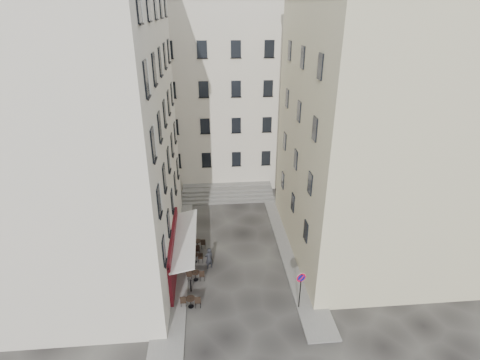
{
  "coord_description": "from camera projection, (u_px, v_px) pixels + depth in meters",
  "views": [
    {
      "loc": [
        -1.67,
        -20.92,
        17.45
      ],
      "look_at": [
        0.5,
        4.0,
        5.81
      ],
      "focal_mm": 28.0,
      "sensor_mm": 36.0,
      "label": 1
    }
  ],
  "objects": [
    {
      "name": "ground",
      "position": [
        238.0,
        279.0,
        26.39
      ],
      "size": [
        90.0,
        90.0,
        0.0
      ],
      "primitive_type": "plane",
      "color": "black",
      "rests_on": "ground"
    },
    {
      "name": "cafe_storefront",
      "position": [
        175.0,
        251.0,
        26.16
      ],
      "size": [
        1.74,
        7.3,
        3.5
      ],
      "color": "#45090F",
      "rests_on": "ground"
    },
    {
      "name": "building_left",
      "position": [
        70.0,
        129.0,
        23.92
      ],
      "size": [
        12.2,
        16.2,
        20.6
      ],
      "color": "beige",
      "rests_on": "ground"
    },
    {
      "name": "bistro_table_a",
      "position": [
        191.0,
        301.0,
        23.72
      ],
      "size": [
        1.3,
        0.61,
        0.91
      ],
      "color": "black",
      "rests_on": "ground"
    },
    {
      "name": "bistro_table_d",
      "position": [
        191.0,
        249.0,
        28.7
      ],
      "size": [
        1.39,
        0.65,
        0.98
      ],
      "color": "black",
      "rests_on": "ground"
    },
    {
      "name": "bistro_table_e",
      "position": [
        198.0,
        243.0,
        29.54
      ],
      "size": [
        1.24,
        0.58,
        0.87
      ],
      "color": "black",
      "rests_on": "ground"
    },
    {
      "name": "bistro_table_c",
      "position": [
        194.0,
        257.0,
        27.87
      ],
      "size": [
        1.29,
        0.6,
        0.91
      ],
      "color": "black",
      "rests_on": "ground"
    },
    {
      "name": "bollard_near",
      "position": [
        191.0,
        285.0,
        25.01
      ],
      "size": [
        0.12,
        0.12,
        0.98
      ],
      "color": "black",
      "rests_on": "ground"
    },
    {
      "name": "sidewalk_right",
      "position": [
        292.0,
        250.0,
        29.43
      ],
      "size": [
        2.0,
        18.0,
        0.12
      ],
      "primitive_type": "cube",
      "color": "slate",
      "rests_on": "ground"
    },
    {
      "name": "building_right",
      "position": [
        381.0,
        133.0,
        26.45
      ],
      "size": [
        12.2,
        14.2,
        18.6
      ],
      "color": "beige",
      "rests_on": "ground"
    },
    {
      "name": "sidewalk_left",
      "position": [
        177.0,
        248.0,
        29.62
      ],
      "size": [
        2.0,
        22.0,
        0.12
      ],
      "primitive_type": "cube",
      "color": "slate",
      "rests_on": "ground"
    },
    {
      "name": "no_parking_sign",
      "position": [
        301.0,
        284.0,
        22.96
      ],
      "size": [
        0.62,
        0.19,
        2.76
      ],
      "rotation": [
        0.0,
        0.0,
        0.24
      ],
      "color": "black",
      "rests_on": "ground"
    },
    {
      "name": "bollard_far",
      "position": [
        193.0,
        229.0,
        31.33
      ],
      "size": [
        0.12,
        0.12,
        0.98
      ],
      "color": "black",
      "rests_on": "ground"
    },
    {
      "name": "bollard_mid",
      "position": [
        192.0,
        254.0,
        28.17
      ],
      "size": [
        0.12,
        0.12,
        0.98
      ],
      "color": "black",
      "rests_on": "ground"
    },
    {
      "name": "bistro_table_b",
      "position": [
        196.0,
        275.0,
        26.06
      ],
      "size": [
        1.25,
        0.58,
        0.88
      ],
      "color": "black",
      "rests_on": "ground"
    },
    {
      "name": "pedestrian",
      "position": [
        209.0,
        258.0,
        27.1
      ],
      "size": [
        0.76,
        0.69,
        1.74
      ],
      "primitive_type": "imported",
      "rotation": [
        0.0,
        0.0,
        3.69
      ],
      "color": "black",
      "rests_on": "ground"
    },
    {
      "name": "stone_steps",
      "position": [
        228.0,
        193.0,
        37.58
      ],
      "size": [
        9.0,
        3.15,
        0.8
      ],
      "color": "#615F5C",
      "rests_on": "ground"
    },
    {
      "name": "building_back",
      "position": [
        214.0,
        91.0,
        39.54
      ],
      "size": [
        18.2,
        10.2,
        18.6
      ],
      "color": "beige",
      "rests_on": "ground"
    }
  ]
}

